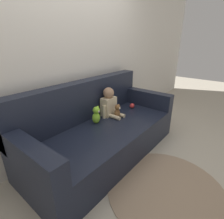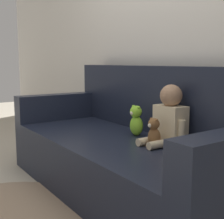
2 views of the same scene
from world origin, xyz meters
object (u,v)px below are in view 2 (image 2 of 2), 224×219
Objects in this scene: couch at (130,150)px; toy_ball at (211,156)px; teddy_bear_brown at (154,133)px; plush_toy_side at (136,121)px; person_baby at (169,118)px.

couch is 0.77m from toy_ball.
teddy_bear_brown is at bearing -175.35° from toy_ball.
plush_toy_side is (-0.32, 0.11, 0.03)m from teddy_bear_brown.
person_baby is 0.49m from toy_ball.
teddy_bear_brown is 0.45m from toy_ball.
plush_toy_side is (-0.01, 0.07, 0.22)m from couch.
person_baby is 1.75× the size of plush_toy_side.
person_baby is (0.31, 0.11, 0.28)m from couch.
plush_toy_side reaches higher than toy_ball.
toy_ball is at bearing -5.19° from plush_toy_side.
couch is 9.15× the size of plush_toy_side.
toy_ball is (0.45, 0.04, -0.05)m from teddy_bear_brown.
person_baby reaches higher than toy_ball.
couch is at bearing -179.65° from toy_ball.
couch is 0.37m from teddy_bear_brown.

